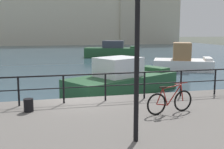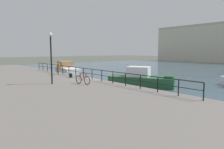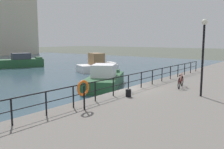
{
  "view_description": "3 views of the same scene",
  "coord_description": "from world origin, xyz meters",
  "px_view_note": "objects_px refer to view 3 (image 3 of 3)",
  "views": [
    {
      "loc": [
        -1.51,
        -11.21,
        3.64
      ],
      "look_at": [
        2.09,
        3.14,
        1.3
      ],
      "focal_mm": 45.72,
      "sensor_mm": 36.0,
      "label": 1
    },
    {
      "loc": [
        16.96,
        -11.92,
        3.75
      ],
      "look_at": [
        0.74,
        1.97,
        1.23
      ],
      "focal_mm": 31.56,
      "sensor_mm": 36.0,
      "label": 2
    },
    {
      "loc": [
        -13.4,
        -9.19,
        4.15
      ],
      "look_at": [
        1.43,
        2.24,
        1.51
      ],
      "focal_mm": 38.85,
      "sensor_mm": 36.0,
      "label": 3
    }
  ],
  "objects_px": {
    "moored_green_narrowboat": "(105,79)",
    "life_ring_stand": "(83,89)",
    "moored_harbor_tender": "(20,62)",
    "quay_lamp_post": "(203,47)",
    "parked_bicycle": "(181,82)",
    "moored_small_launch": "(97,65)",
    "mooring_bollard": "(128,93)"
  },
  "relations": [
    {
      "from": "parked_bicycle",
      "to": "moored_harbor_tender",
      "type": "bearing_deg",
      "value": 68.7
    },
    {
      "from": "moored_harbor_tender",
      "to": "quay_lamp_post",
      "type": "xyz_separation_m",
      "value": [
        -6.92,
        -29.89,
        2.9
      ]
    },
    {
      "from": "moored_green_narrowboat",
      "to": "life_ring_stand",
      "type": "xyz_separation_m",
      "value": [
        -8.41,
        -5.6,
        1.16
      ]
    },
    {
      "from": "parked_bicycle",
      "to": "quay_lamp_post",
      "type": "bearing_deg",
      "value": -144.09
    },
    {
      "from": "moored_green_narrowboat",
      "to": "quay_lamp_post",
      "type": "bearing_deg",
      "value": -132.73
    },
    {
      "from": "life_ring_stand",
      "to": "moored_harbor_tender",
      "type": "bearing_deg",
      "value": 63.69
    },
    {
      "from": "moored_harbor_tender",
      "to": "mooring_bollard",
      "type": "bearing_deg",
      "value": -88.71
    },
    {
      "from": "mooring_bollard",
      "to": "quay_lamp_post",
      "type": "relative_size",
      "value": 0.1
    },
    {
      "from": "quay_lamp_post",
      "to": "mooring_bollard",
      "type": "bearing_deg",
      "value": 128.88
    },
    {
      "from": "parked_bicycle",
      "to": "mooring_bollard",
      "type": "xyz_separation_m",
      "value": [
        -4.5,
        1.32,
        -0.17
      ]
    },
    {
      "from": "life_ring_stand",
      "to": "quay_lamp_post",
      "type": "bearing_deg",
      "value": -29.91
    },
    {
      "from": "moored_harbor_tender",
      "to": "life_ring_stand",
      "type": "xyz_separation_m",
      "value": [
        -13.04,
        -26.37,
        1.04
      ]
    },
    {
      "from": "moored_small_launch",
      "to": "life_ring_stand",
      "type": "xyz_separation_m",
      "value": [
        -16.39,
        -13.45,
        1.07
      ]
    },
    {
      "from": "moored_green_narrowboat",
      "to": "quay_lamp_post",
      "type": "relative_size",
      "value": 1.65
    },
    {
      "from": "mooring_bollard",
      "to": "quay_lamp_post",
      "type": "height_order",
      "value": "quay_lamp_post"
    },
    {
      "from": "moored_small_launch",
      "to": "parked_bicycle",
      "type": "distance_m",
      "value": 17.21
    },
    {
      "from": "quay_lamp_post",
      "to": "moored_harbor_tender",
      "type": "bearing_deg",
      "value": 76.96
    },
    {
      "from": "moored_harbor_tender",
      "to": "parked_bicycle",
      "type": "xyz_separation_m",
      "value": [
        -5.08,
        -27.92,
        0.46
      ]
    },
    {
      "from": "moored_small_launch",
      "to": "life_ring_stand",
      "type": "distance_m",
      "value": 21.23
    },
    {
      "from": "moored_harbor_tender",
      "to": "moored_green_narrowboat",
      "type": "bearing_deg",
      "value": -81.46
    },
    {
      "from": "moored_small_launch",
      "to": "mooring_bollard",
      "type": "distance_m",
      "value": 18.82
    },
    {
      "from": "moored_harbor_tender",
      "to": "moored_small_launch",
      "type": "distance_m",
      "value": 13.35
    },
    {
      "from": "moored_harbor_tender",
      "to": "quay_lamp_post",
      "type": "relative_size",
      "value": 1.65
    },
    {
      "from": "parked_bicycle",
      "to": "life_ring_stand",
      "type": "bearing_deg",
      "value": 158.02
    },
    {
      "from": "moored_green_narrowboat",
      "to": "life_ring_stand",
      "type": "distance_m",
      "value": 10.17
    },
    {
      "from": "moored_harbor_tender",
      "to": "moored_green_narrowboat",
      "type": "xyz_separation_m",
      "value": [
        -4.63,
        -20.77,
        -0.12
      ]
    },
    {
      "from": "moored_green_narrowboat",
      "to": "parked_bicycle",
      "type": "distance_m",
      "value": 7.18
    },
    {
      "from": "moored_harbor_tender",
      "to": "quay_lamp_post",
      "type": "bearing_deg",
      "value": -81.95
    },
    {
      "from": "parked_bicycle",
      "to": "moored_green_narrowboat",
      "type": "bearing_deg",
      "value": 75.4
    },
    {
      "from": "moored_green_narrowboat",
      "to": "mooring_bollard",
      "type": "distance_m",
      "value": 7.66
    },
    {
      "from": "moored_green_narrowboat",
      "to": "quay_lamp_post",
      "type": "xyz_separation_m",
      "value": [
        -2.3,
        -9.12,
        3.02
      ]
    },
    {
      "from": "moored_green_narrowboat",
      "to": "parked_bicycle",
      "type": "height_order",
      "value": "moored_green_narrowboat"
    }
  ]
}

